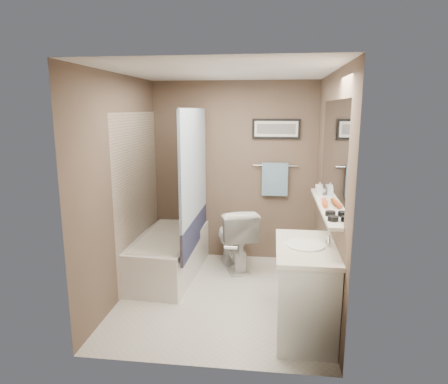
# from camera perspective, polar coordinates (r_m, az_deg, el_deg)

# --- Properties ---
(ground) EXTENTS (2.50, 2.50, 0.00)m
(ground) POSITION_cam_1_polar(r_m,az_deg,el_deg) (4.58, -0.24, -14.63)
(ground) COLOR silver
(ground) RESTS_ON ground
(ceiling) EXTENTS (2.20, 2.50, 0.04)m
(ceiling) POSITION_cam_1_polar(r_m,az_deg,el_deg) (4.11, -0.27, 16.59)
(ceiling) COLOR white
(ceiling) RESTS_ON wall_back
(wall_back) EXTENTS (2.20, 0.04, 2.40)m
(wall_back) POSITION_cam_1_polar(r_m,az_deg,el_deg) (5.38, 1.43, 2.86)
(wall_back) COLOR brown
(wall_back) RESTS_ON ground
(wall_front) EXTENTS (2.20, 0.04, 2.40)m
(wall_front) POSITION_cam_1_polar(r_m,az_deg,el_deg) (3.00, -3.28, -4.44)
(wall_front) COLOR brown
(wall_front) RESTS_ON ground
(wall_left) EXTENTS (0.04, 2.50, 2.40)m
(wall_left) POSITION_cam_1_polar(r_m,az_deg,el_deg) (4.45, -14.19, 0.59)
(wall_left) COLOR brown
(wall_left) RESTS_ON ground
(wall_right) EXTENTS (0.04, 2.50, 2.40)m
(wall_right) POSITION_cam_1_polar(r_m,az_deg,el_deg) (4.18, 14.57, -0.13)
(wall_right) COLOR brown
(wall_right) RESTS_ON ground
(tile_surround) EXTENTS (0.02, 1.55, 2.00)m
(tile_surround) POSITION_cam_1_polar(r_m,az_deg,el_deg) (4.95, -12.13, -0.55)
(tile_surround) COLOR tan
(tile_surround) RESTS_ON wall_left
(curtain_rod) EXTENTS (0.02, 1.55, 0.02)m
(curtain_rod) POSITION_cam_1_polar(r_m,az_deg,el_deg) (4.66, -4.45, 11.93)
(curtain_rod) COLOR silver
(curtain_rod) RESTS_ON wall_left
(curtain_upper) EXTENTS (0.03, 1.45, 1.28)m
(curtain_upper) POSITION_cam_1_polar(r_m,az_deg,el_deg) (4.70, -4.32, 3.98)
(curtain_upper) COLOR silver
(curtain_upper) RESTS_ON curtain_rod
(curtain_lower) EXTENTS (0.03, 1.45, 0.36)m
(curtain_lower) POSITION_cam_1_polar(r_m,az_deg,el_deg) (4.88, -4.17, -5.60)
(curtain_lower) COLOR #282B4C
(curtain_lower) RESTS_ON curtain_rod
(mirror) EXTENTS (0.02, 1.60, 1.00)m
(mirror) POSITION_cam_1_polar(r_m,az_deg,el_deg) (3.97, 15.30, 5.36)
(mirror) COLOR silver
(mirror) RESTS_ON wall_right
(shelf) EXTENTS (0.12, 1.60, 0.03)m
(shelf) POSITION_cam_1_polar(r_m,az_deg,el_deg) (4.06, 14.13, -1.93)
(shelf) COLOR silver
(shelf) RESTS_ON wall_right
(towel_bar) EXTENTS (0.60, 0.02, 0.02)m
(towel_bar) POSITION_cam_1_polar(r_m,az_deg,el_deg) (5.33, 7.33, 3.76)
(towel_bar) COLOR silver
(towel_bar) RESTS_ON wall_back
(towel) EXTENTS (0.34, 0.05, 0.44)m
(towel) POSITION_cam_1_polar(r_m,az_deg,el_deg) (5.34, 7.27, 1.82)
(towel) COLOR #9BCAE2
(towel) RESTS_ON towel_bar
(art_frame) EXTENTS (0.62, 0.02, 0.26)m
(art_frame) POSITION_cam_1_polar(r_m,az_deg,el_deg) (5.30, 7.46, 8.93)
(art_frame) COLOR black
(art_frame) RESTS_ON wall_back
(art_mat) EXTENTS (0.56, 0.00, 0.20)m
(art_mat) POSITION_cam_1_polar(r_m,az_deg,el_deg) (5.29, 7.46, 8.93)
(art_mat) COLOR white
(art_mat) RESTS_ON art_frame
(art_image) EXTENTS (0.50, 0.00, 0.13)m
(art_image) POSITION_cam_1_polar(r_m,az_deg,el_deg) (5.28, 7.46, 8.92)
(art_image) COLOR #595959
(art_image) RESTS_ON art_mat
(door) EXTENTS (0.80, 0.02, 2.00)m
(door) POSITION_cam_1_polar(r_m,az_deg,el_deg) (3.01, 7.21, -8.50)
(door) COLOR silver
(door) RESTS_ON wall_front
(door_handle) EXTENTS (0.10, 0.02, 0.02)m
(door_handle) POSITION_cam_1_polar(r_m,az_deg,el_deg) (3.07, 0.98, -7.97)
(door_handle) COLOR silver
(door_handle) RESTS_ON door
(bathtub) EXTENTS (0.78, 1.54, 0.50)m
(bathtub) POSITION_cam_1_polar(r_m,az_deg,el_deg) (5.08, -8.01, -8.92)
(bathtub) COLOR white
(bathtub) RESTS_ON ground
(tub_rim) EXTENTS (0.56, 1.36, 0.02)m
(tub_rim) POSITION_cam_1_polar(r_m,az_deg,el_deg) (5.00, -8.09, -6.23)
(tub_rim) COLOR white
(tub_rim) RESTS_ON bathtub
(toilet) EXTENTS (0.69, 0.90, 0.81)m
(toilet) POSITION_cam_1_polar(r_m,az_deg,el_deg) (5.20, 1.52, -6.51)
(toilet) COLOR white
(toilet) RESTS_ON ground
(vanity) EXTENTS (0.52, 0.91, 0.80)m
(vanity) POSITION_cam_1_polar(r_m,az_deg,el_deg) (3.83, 11.60, -13.78)
(vanity) COLOR white
(vanity) RESTS_ON ground
(countertop) EXTENTS (0.54, 0.96, 0.04)m
(countertop) POSITION_cam_1_polar(r_m,az_deg,el_deg) (3.67, 11.72, -7.84)
(countertop) COLOR silver
(countertop) RESTS_ON vanity
(sink_basin) EXTENTS (0.34, 0.34, 0.01)m
(sink_basin) POSITION_cam_1_polar(r_m,az_deg,el_deg) (3.66, 11.58, -7.43)
(sink_basin) COLOR white
(sink_basin) RESTS_ON countertop
(faucet_spout) EXTENTS (0.02, 0.02, 0.10)m
(faucet_spout) POSITION_cam_1_polar(r_m,az_deg,el_deg) (3.67, 14.75, -6.84)
(faucet_spout) COLOR silver
(faucet_spout) RESTS_ON countertop
(faucet_knob) EXTENTS (0.05, 0.05, 0.05)m
(faucet_knob) POSITION_cam_1_polar(r_m,az_deg,el_deg) (3.77, 14.54, -6.65)
(faucet_knob) COLOR silver
(faucet_knob) RESTS_ON countertop
(candle_bowl_near) EXTENTS (0.09, 0.09, 0.04)m
(candle_bowl_near) POSITION_cam_1_polar(r_m,az_deg,el_deg) (3.48, 15.30, -3.67)
(candle_bowl_near) COLOR black
(candle_bowl_near) RESTS_ON shelf
(candle_bowl_far) EXTENTS (0.09, 0.09, 0.04)m
(candle_bowl_far) POSITION_cam_1_polar(r_m,az_deg,el_deg) (3.64, 14.95, -2.98)
(candle_bowl_far) COLOR black
(candle_bowl_far) RESTS_ON shelf
(hair_brush_front) EXTENTS (0.07, 0.22, 0.04)m
(hair_brush_front) POSITION_cam_1_polar(r_m,az_deg,el_deg) (3.97, 14.29, -1.67)
(hair_brush_front) COLOR #C84F1C
(hair_brush_front) RESTS_ON shelf
(hair_brush_back) EXTENTS (0.07, 0.22, 0.04)m
(hair_brush_back) POSITION_cam_1_polar(r_m,az_deg,el_deg) (4.07, 14.12, -1.33)
(hair_brush_back) COLOR #D7531E
(hair_brush_back) RESTS_ON shelf
(pink_comb) EXTENTS (0.03, 0.16, 0.01)m
(pink_comb) POSITION_cam_1_polar(r_m,az_deg,el_deg) (4.22, 13.88, -1.13)
(pink_comb) COLOR pink
(pink_comb) RESTS_ON shelf
(glass_jar) EXTENTS (0.08, 0.08, 0.10)m
(glass_jar) POSITION_cam_1_polar(r_m,az_deg,el_deg) (4.55, 13.41, 0.42)
(glass_jar) COLOR silver
(glass_jar) RESTS_ON shelf
(soap_bottle) EXTENTS (0.06, 0.06, 0.14)m
(soap_bottle) POSITION_cam_1_polar(r_m,az_deg,el_deg) (4.47, 13.52, 0.45)
(soap_bottle) COLOR #999999
(soap_bottle) RESTS_ON shelf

